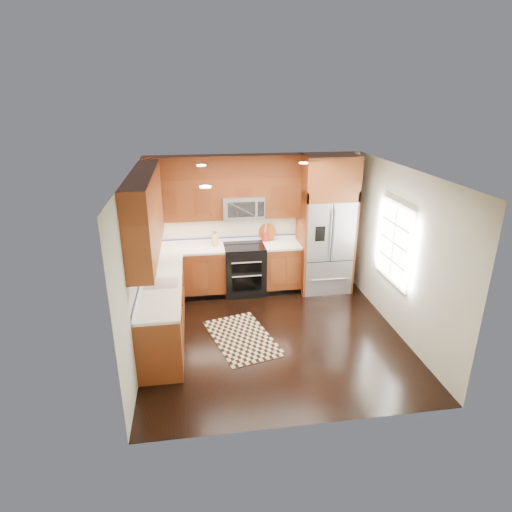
{
  "coord_description": "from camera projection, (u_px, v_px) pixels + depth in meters",
  "views": [
    {
      "loc": [
        -1.15,
        -5.82,
        3.62
      ],
      "look_at": [
        -0.19,
        0.6,
        1.14
      ],
      "focal_mm": 30.0,
      "sensor_mm": 36.0,
      "label": 1
    }
  ],
  "objects": [
    {
      "name": "microwave",
      "position": [
        243.0,
        207.0,
        7.86
      ],
      "size": [
        0.76,
        0.4,
        0.42
      ],
      "color": "#B2B2B7",
      "rests_on": "ground"
    },
    {
      "name": "sink_faucet",
      "position": [
        158.0,
        279.0,
        6.44
      ],
      "size": [
        0.54,
        0.44,
        0.37
      ],
      "color": "#B2B2B7",
      "rests_on": "countertop"
    },
    {
      "name": "cutting_board",
      "position": [
        267.0,
        240.0,
        8.31
      ],
      "size": [
        0.44,
        0.44,
        0.02
      ],
      "primitive_type": "cylinder",
      "rotation": [
        0.0,
        0.0,
        -0.33
      ],
      "color": "brown",
      "rests_on": "countertop"
    },
    {
      "name": "range",
      "position": [
        245.0,
        269.0,
        8.17
      ],
      "size": [
        0.76,
        0.67,
        0.95
      ],
      "color": "black",
      "rests_on": "ground"
    },
    {
      "name": "upper_cabinets",
      "position": [
        193.0,
        198.0,
        6.95
      ],
      "size": [
        2.85,
        3.0,
        1.15
      ],
      "color": "brown",
      "rests_on": "ground"
    },
    {
      "name": "wall_left",
      "position": [
        137.0,
        267.0,
        6.09
      ],
      "size": [
        0.02,
        4.0,
        2.6
      ],
      "primitive_type": "cube",
      "color": "beige",
      "rests_on": "ground"
    },
    {
      "name": "window",
      "position": [
        394.0,
        243.0,
        6.79
      ],
      "size": [
        0.04,
        1.1,
        1.3
      ],
      "color": "white",
      "rests_on": "ground"
    },
    {
      "name": "base_cabinets",
      "position": [
        193.0,
        291.0,
        7.33
      ],
      "size": [
        2.85,
        3.0,
        0.9
      ],
      "color": "brown",
      "rests_on": "ground"
    },
    {
      "name": "utensil_crock",
      "position": [
        265.0,
        235.0,
        8.24
      ],
      "size": [
        0.15,
        0.15,
        0.35
      ],
      "color": "maroon",
      "rests_on": "countertop"
    },
    {
      "name": "ground",
      "position": [
        273.0,
        335.0,
        6.83
      ],
      "size": [
        4.0,
        4.0,
        0.0
      ],
      "primitive_type": "plane",
      "color": "black",
      "rests_on": "ground"
    },
    {
      "name": "rug",
      "position": [
        242.0,
        338.0,
        6.75
      ],
      "size": [
        1.2,
        1.61,
        0.01
      ],
      "primitive_type": "cube",
      "rotation": [
        0.0,
        0.0,
        0.26
      ],
      "color": "black",
      "rests_on": "ground"
    },
    {
      "name": "refrigerator",
      "position": [
        326.0,
        225.0,
        8.05
      ],
      "size": [
        0.98,
        0.75,
        2.6
      ],
      "color": "#B2B2B7",
      "rests_on": "ground"
    },
    {
      "name": "wall_back",
      "position": [
        255.0,
        222.0,
        8.21
      ],
      "size": [
        4.0,
        0.02,
        2.6
      ],
      "primitive_type": "cube",
      "color": "beige",
      "rests_on": "ground"
    },
    {
      "name": "wall_right",
      "position": [
        401.0,
        253.0,
        6.64
      ],
      "size": [
        0.02,
        4.0,
        2.6
      ],
      "primitive_type": "cube",
      "color": "beige",
      "rests_on": "ground"
    },
    {
      "name": "countertop",
      "position": [
        200.0,
        262.0,
        7.29
      ],
      "size": [
        2.86,
        3.01,
        0.04
      ],
      "color": "white",
      "rests_on": "base_cabinets"
    },
    {
      "name": "knife_block",
      "position": [
        215.0,
        239.0,
        8.01
      ],
      "size": [
        0.12,
        0.15,
        0.28
      ],
      "color": "tan",
      "rests_on": "countertop"
    }
  ]
}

